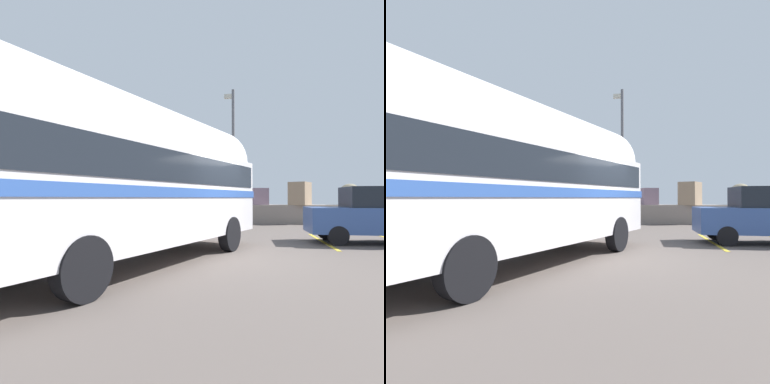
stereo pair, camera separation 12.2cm
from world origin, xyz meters
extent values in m
cube|color=#5A504A|center=(0.00, 0.00, 0.01)|extent=(32.00, 26.00, 0.02)
cube|color=gray|center=(0.00, 11.80, 0.55)|extent=(31.36, 1.80, 1.10)
cube|color=gray|center=(-12.51, 11.52, 1.57)|extent=(1.07, 1.16, 0.94)
sphere|color=gray|center=(-9.79, 11.87, 1.78)|extent=(1.36, 1.36, 1.36)
sphere|color=gray|center=(-7.14, 12.19, 1.78)|extent=(1.36, 1.36, 1.36)
cube|color=gray|center=(-4.58, 11.78, 1.50)|extent=(1.15, 1.15, 0.79)
sphere|color=gray|center=(-1.10, 11.54, 1.46)|extent=(0.71, 0.71, 0.71)
cube|color=gray|center=(1.49, 11.87, 1.60)|extent=(1.15, 1.22, 1.01)
cube|color=#9A8065|center=(3.80, 11.42, 1.77)|extent=(1.47, 1.63, 1.33)
sphere|color=gray|center=(6.78, 12.30, 1.73)|extent=(1.26, 1.26, 1.26)
cube|color=gold|center=(3.30, 3.50, 0.02)|extent=(0.12, 4.40, 0.01)
cylinder|color=black|center=(-1.78, 1.67, 0.50)|extent=(0.60, 1.00, 0.96)
cylinder|color=black|center=(0.28, 0.89, 0.50)|extent=(0.60, 1.00, 0.96)
cylinder|color=black|center=(-1.57, -3.98, 0.50)|extent=(0.60, 1.00, 0.96)
cube|color=silver|center=(-1.68, -1.15, 1.57)|extent=(5.23, 8.70, 2.10)
cylinder|color=silver|center=(-1.68, -1.15, 2.62)|extent=(4.93, 8.32, 2.20)
cube|color=#2D519D|center=(-1.68, -1.15, 1.63)|extent=(5.31, 8.80, 0.20)
cube|color=black|center=(-1.68, -1.15, 2.15)|extent=(5.15, 8.40, 0.64)
cube|color=silver|center=(-0.16, 2.84, 0.70)|extent=(2.19, 0.96, 0.28)
cylinder|color=black|center=(3.56, 2.45, 0.33)|extent=(0.62, 0.20, 0.62)
cylinder|color=black|center=(3.55, 3.98, 0.33)|extent=(0.62, 0.20, 0.62)
cube|color=#345191|center=(4.83, 3.23, 0.78)|extent=(4.11, 1.73, 0.84)
cube|color=black|center=(5.07, 3.23, 1.54)|extent=(2.21, 1.58, 0.68)
cylinder|color=#5B5B60|center=(0.14, 6.97, 3.30)|extent=(0.14, 0.14, 6.59)
cube|color=beige|center=(-0.11, 7.64, 6.49)|extent=(0.44, 0.24, 0.18)
camera|label=1|loc=(0.76, -8.37, 1.51)|focal=30.62mm
camera|label=2|loc=(0.88, -8.35, 1.51)|focal=30.62mm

